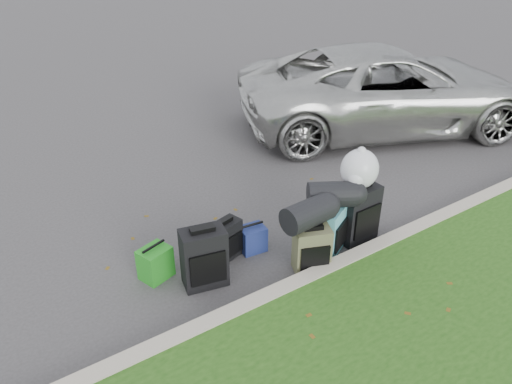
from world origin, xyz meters
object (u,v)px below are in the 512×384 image
suv (388,89)px  suitcase_large_black_left (204,258)px  tote_navy (252,239)px  suitcase_small_black (225,240)px  suitcase_teal (330,230)px  tote_green (155,263)px  suitcase_large_black_right (358,213)px  suitcase_olive (312,249)px

suv → suitcase_large_black_left: (-4.86, -2.07, -0.39)m
tote_navy → suitcase_small_black: bearing=176.8°
suitcase_large_black_left → suitcase_teal: (1.49, -0.29, -0.04)m
suitcase_teal → tote_green: (-1.89, 0.68, -0.11)m
suitcase_large_black_right → tote_navy: bearing=155.9°
suitcase_small_black → suitcase_large_black_right: size_ratio=0.66×
suitcase_small_black → suitcase_teal: (1.07, -0.57, 0.06)m
suitcase_large_black_left → suitcase_teal: size_ratio=1.15×
suitcase_large_black_right → tote_green: (-2.33, 0.67, -0.17)m
suv → suitcase_olive: (-3.77, -2.51, -0.46)m
suv → suitcase_large_black_right: (-2.93, -2.35, -0.37)m
suitcase_teal → suitcase_small_black: bearing=125.0°
suitcase_large_black_right → tote_navy: (-1.18, 0.50, -0.20)m
suv → suitcase_small_black: bearing=135.4°
suitcase_teal → suitcase_large_black_right: bearing=-25.4°
tote_navy → suitcase_teal: bearing=-28.4°
suitcase_olive → tote_navy: suitcase_olive is taller
suitcase_large_black_right → tote_navy: suitcase_large_black_right is taller
suitcase_small_black → suitcase_olive: bearing=-62.0°
suv → suitcase_teal: size_ratio=9.05×
suv → tote_navy: bearing=137.7°
suitcase_olive → tote_green: bearing=172.7°
suv → tote_navy: (-4.11, -1.85, -0.57)m
suitcase_olive → suitcase_large_black_right: (0.84, 0.16, 0.09)m
suitcase_olive → suitcase_teal: size_ratio=0.92×
suitcase_small_black → suitcase_large_black_left: 0.51m
suitcase_large_black_left → suitcase_olive: suitcase_large_black_left is taller
suitcase_large_black_left → tote_green: suitcase_large_black_left is taller
suitcase_small_black → suitcase_teal: suitcase_teal is taller
suitcase_teal → tote_green: suitcase_teal is taller
suitcase_small_black → tote_navy: 0.35m
tote_navy → suitcase_olive: bearing=-56.4°
tote_green → suitcase_teal: bearing=-37.6°
suitcase_large_black_left → tote_green: bearing=147.8°
suitcase_small_black → suitcase_teal: size_ratio=0.81×
suv → tote_navy: size_ratio=16.77×
suitcase_large_black_right → tote_green: 2.43m
suitcase_small_black → suitcase_olive: suitcase_olive is taller
suitcase_large_black_left → suitcase_large_black_right: bearing=4.2°
tote_green → suitcase_large_black_left: bearing=-62.4°
suitcase_large_black_left → tote_green: size_ratio=1.83×
suitcase_olive → tote_green: size_ratio=1.47×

